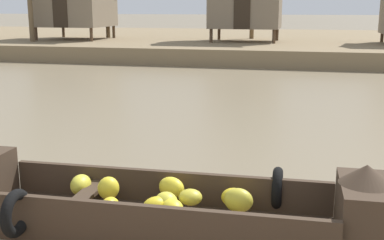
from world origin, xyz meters
The scene contains 4 objects.
ground_plane centered at (0.00, 10.00, 0.00)m, with size 300.00×300.00×0.00m, color #7A6B51.
riverbank_strip centered at (0.00, 29.02, 0.37)m, with size 160.00×20.00×0.74m, color #7F6B4C.
banana_boat centered at (-0.43, 3.58, 0.32)m, with size 5.07×1.91×0.93m.
stilt_house_left centered at (-11.40, 24.06, 2.65)m, with size 4.25×3.93×3.81m.
Camera 1 is at (1.19, -1.46, 2.50)m, focal length 46.58 mm.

